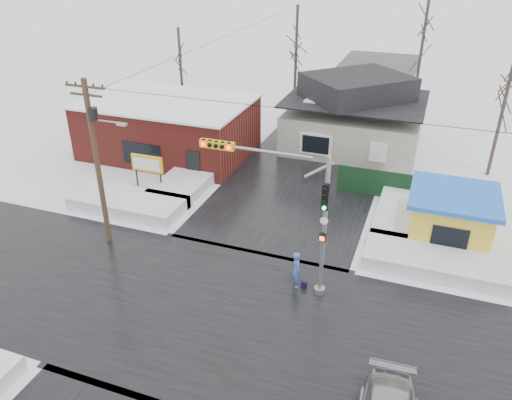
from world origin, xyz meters
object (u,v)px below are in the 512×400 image
(traffic_signal, at_px, (290,203))
(pedestrian, at_px, (297,270))
(marquee_sign, at_px, (147,165))
(kiosk, at_px, (451,217))
(utility_pole, at_px, (97,155))

(traffic_signal, relative_size, pedestrian, 3.72)
(marquee_sign, height_order, kiosk, kiosk)
(traffic_signal, relative_size, marquee_sign, 2.75)
(traffic_signal, relative_size, utility_pole, 0.78)
(marquee_sign, relative_size, kiosk, 0.55)
(marquee_sign, bearing_deg, traffic_signal, -29.72)
(utility_pole, distance_m, pedestrian, 11.54)
(traffic_signal, distance_m, marquee_sign, 13.42)
(marquee_sign, xyz_separation_m, pedestrian, (11.82, -6.35, -0.98))
(traffic_signal, height_order, marquee_sign, traffic_signal)
(traffic_signal, height_order, kiosk, traffic_signal)
(pedestrian, bearing_deg, utility_pole, 63.21)
(marquee_sign, relative_size, pedestrian, 1.35)
(kiosk, height_order, pedestrian, kiosk)
(utility_pole, relative_size, marquee_sign, 3.53)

